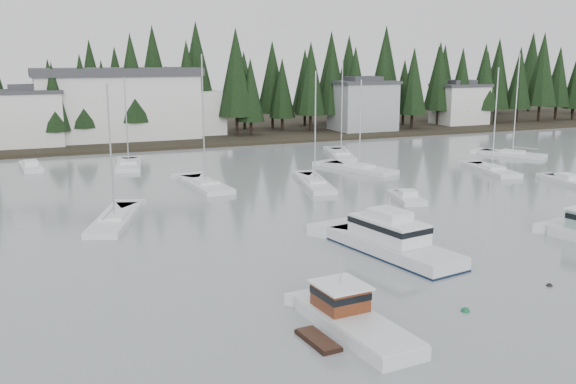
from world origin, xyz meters
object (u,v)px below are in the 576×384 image
at_px(sailboat_0, 341,156).
at_px(cabin_cruiser_center, 392,244).
at_px(harbor_inn, 131,104).
at_px(runabout_1, 407,199).
at_px(sailboat_8, 129,166).
at_px(lobster_boat_brown, 351,322).
at_px(runabout_2, 567,182).
at_px(house_east_b, 460,103).
at_px(sailboat_10, 492,171).
at_px(sailboat_1, 315,185).
at_px(sailboat_4, 512,155).
at_px(house_west, 29,117).
at_px(house_east_a, 363,105).
at_px(sailboat_5, 205,186).
at_px(sailboat_11, 115,222).
at_px(sailboat_3, 359,170).
at_px(runabout_3, 31,168).

bearing_deg(sailboat_0, cabin_cruiser_center, 175.82).
bearing_deg(harbor_inn, runabout_1, -72.35).
bearing_deg(sailboat_8, cabin_cruiser_center, -154.61).
bearing_deg(sailboat_0, sailboat_8, 102.49).
relative_size(lobster_boat_brown, runabout_2, 1.26).
height_order(house_east_b, sailboat_0, sailboat_0).
distance_m(house_east_b, runabout_1, 67.35).
xyz_separation_m(house_east_b, sailboat_10, (-26.69, -41.64, -4.34)).
bearing_deg(sailboat_10, runabout_1, 128.35).
xyz_separation_m(sailboat_1, runabout_2, (25.30, -9.27, 0.07)).
bearing_deg(sailboat_10, sailboat_8, 73.44).
bearing_deg(runabout_2, sailboat_4, -18.89).
bearing_deg(sailboat_8, harbor_inn, 0.33).
distance_m(sailboat_0, runabout_1, 26.96).
xyz_separation_m(house_west, house_east_a, (54.00, -1.00, 0.25)).
bearing_deg(sailboat_5, sailboat_8, 15.09).
height_order(house_east_b, sailboat_8, sailboat_8).
bearing_deg(runabout_1, sailboat_0, 0.51).
relative_size(house_west, sailboat_5, 0.68).
height_order(house_west, sailboat_11, sailboat_11).
bearing_deg(lobster_boat_brown, house_east_a, -34.26).
bearing_deg(sailboat_0, harbor_inn, 59.14).
xyz_separation_m(sailboat_0, sailboat_8, (-27.64, 2.79, -0.01)).
xyz_separation_m(lobster_boat_brown, sailboat_11, (-7.98, 26.04, -0.39)).
bearing_deg(sailboat_5, house_west, 19.78).
bearing_deg(sailboat_11, lobster_boat_brown, -143.31).
distance_m(sailboat_3, sailboat_10, 15.39).
bearing_deg(cabin_cruiser_center, runabout_1, -46.87).
relative_size(house_west, harbor_inn, 0.32).
xyz_separation_m(harbor_inn, sailboat_10, (34.26, -43.98, -5.71)).
bearing_deg(harbor_inn, sailboat_5, -88.46).
xyz_separation_m(house_east_b, harbor_inn, (-60.96, 2.34, 1.37)).
height_order(house_east_a, runabout_2, house_east_a).
distance_m(sailboat_0, sailboat_10, 20.30).
bearing_deg(sailboat_3, harbor_inn, 9.59).
xyz_separation_m(house_east_b, runabout_2, (-23.77, -50.13, -4.27)).
xyz_separation_m(house_west, runabout_3, (-0.37, -17.97, -4.52)).
bearing_deg(sailboat_4, sailboat_1, 76.09).
xyz_separation_m(house_east_a, sailboat_4, (5.99, -30.96, -4.82)).
distance_m(house_west, sailboat_10, 64.06).
bearing_deg(sailboat_5, house_east_a, -51.27).
height_order(sailboat_3, sailboat_5, sailboat_5).
relative_size(sailboat_1, sailboat_11, 1.05).
height_order(harbor_inn, runabout_2, harbor_inn).
bearing_deg(sailboat_11, sailboat_8, 8.54).
xyz_separation_m(cabin_cruiser_center, sailboat_3, (13.54, 29.39, -0.65)).
bearing_deg(sailboat_3, sailboat_4, -104.85).
distance_m(sailboat_0, sailboat_3, 10.66).
bearing_deg(runabout_1, cabin_cruiser_center, 157.78).
bearing_deg(harbor_inn, sailboat_8, -100.21).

